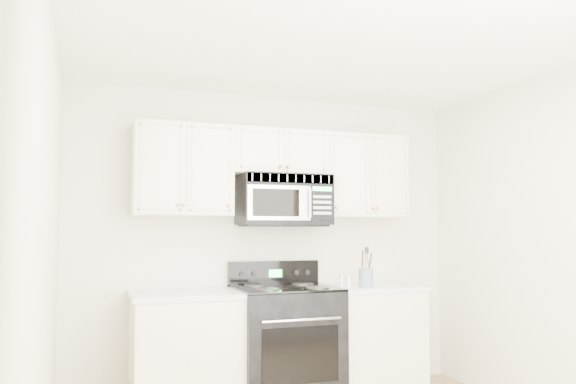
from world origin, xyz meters
name	(u,v)px	position (x,y,z in m)	size (l,w,h in m)	color
room	(361,247)	(0.00, 0.00, 1.30)	(3.51, 3.51, 2.61)	olive
base_cabinet_left	(185,356)	(-0.80, 1.44, 0.43)	(0.86, 0.65, 0.92)	beige
base_cabinet_right	(369,342)	(0.80, 1.44, 0.43)	(0.86, 0.65, 0.92)	beige
range	(285,342)	(0.01, 1.41, 0.48)	(0.82, 0.74, 1.13)	black
upper_cabinets	(277,169)	(0.00, 1.58, 1.93)	(2.44, 0.37, 0.75)	beige
microwave	(284,200)	(0.05, 1.55, 1.67)	(0.78, 0.44, 0.43)	black
utensil_crock	(366,277)	(0.71, 1.31, 1.01)	(0.12, 0.12, 0.33)	slate
shaker_salt	(348,282)	(0.53, 1.28, 0.97)	(0.04, 0.04, 0.09)	silver
shaker_pepper	(342,281)	(0.51, 1.37, 0.97)	(0.04, 0.04, 0.10)	silver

